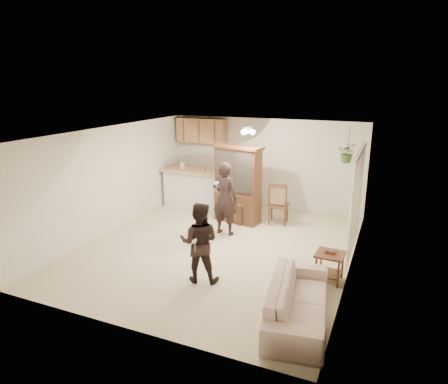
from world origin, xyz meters
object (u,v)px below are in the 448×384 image
at_px(child, 199,246).
at_px(chair_hutch_right, 278,212).
at_px(chair_bar, 180,192).
at_px(china_hutch, 238,185).
at_px(chair_hutch_left, 242,210).
at_px(adult, 225,197).
at_px(side_table, 329,267).
at_px(sofa, 298,297).

height_order(child, chair_hutch_right, child).
height_order(child, chair_bar, child).
bearing_deg(china_hutch, chair_bar, 167.43).
relative_size(child, chair_hutch_right, 1.24).
xyz_separation_m(chair_bar, chair_hutch_left, (2.31, -0.93, 0.04)).
bearing_deg(child, chair_bar, -71.22).
height_order(adult, side_table, adult).
xyz_separation_m(adult, side_table, (2.64, -1.38, -0.62)).
bearing_deg(china_hutch, child, -70.59).
bearing_deg(chair_hutch_left, adult, -62.94).
bearing_deg(sofa, chair_hutch_right, 11.29).
height_order(adult, child, adult).
relative_size(sofa, chair_hutch_left, 1.61).
bearing_deg(chair_hutch_right, adult, 44.02).
bearing_deg(chair_hutch_left, child, -50.47).
bearing_deg(chair_hutch_right, side_table, 116.53).
distance_m(chair_bar, chair_hutch_right, 3.26).
xyz_separation_m(sofa, child, (-1.91, 0.50, 0.31)).
relative_size(child, china_hutch, 0.69).
bearing_deg(side_table, adult, 152.38).
bearing_deg(side_table, chair_hutch_left, 138.24).
distance_m(sofa, chair_hutch_left, 4.35).
height_order(side_table, chair_hutch_left, chair_hutch_left).
distance_m(sofa, chair_bar, 6.54).
height_order(adult, chair_hutch_left, adult).
xyz_separation_m(sofa, china_hutch, (-2.44, 3.70, 0.60)).
distance_m(sofa, adult, 3.71).
bearing_deg(chair_hutch_right, child, 75.47).
relative_size(child, chair_hutch_left, 1.16).
xyz_separation_m(chair_hutch_left, chair_hutch_right, (0.88, 0.28, -0.02)).
distance_m(side_table, chair_hutch_left, 3.44).
bearing_deg(chair_hutch_left, china_hutch, -154.85).
relative_size(child, chair_bar, 1.33).
height_order(sofa, chair_bar, chair_bar).
distance_m(adult, chair_hutch_right, 1.64).
height_order(sofa, side_table, sofa).
height_order(adult, chair_bar, adult).
xyz_separation_m(adult, chair_bar, (-2.23, 1.84, -0.61)).
bearing_deg(china_hutch, chair_hutch_right, 24.74).
relative_size(side_table, chair_hutch_right, 0.55).
bearing_deg(chair_hutch_left, sofa, -25.53).
bearing_deg(side_table, sofa, -99.91).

